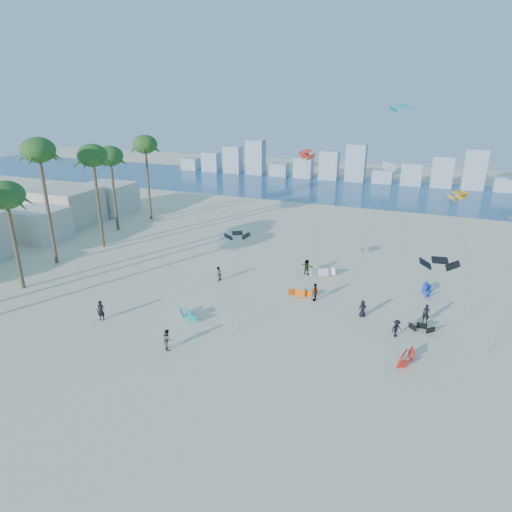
% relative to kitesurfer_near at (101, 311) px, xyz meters
% --- Properties ---
extents(ground, '(220.00, 220.00, 0.00)m').
position_rel_kitesurfer_near_xyz_m(ground, '(8.37, -6.37, -0.96)').
color(ground, beige).
rests_on(ground, ground).
extents(ocean, '(220.00, 220.00, 0.00)m').
position_rel_kitesurfer_near_xyz_m(ocean, '(8.37, 65.63, -0.95)').
color(ocean, navy).
rests_on(ocean, ground).
extents(kitesurfer_near, '(0.80, 0.65, 1.91)m').
position_rel_kitesurfer_near_xyz_m(kitesurfer_near, '(0.00, 0.00, 0.00)').
color(kitesurfer_near, black).
rests_on(kitesurfer_near, ground).
extents(kitesurfer_mid, '(1.07, 1.07, 1.75)m').
position_rel_kitesurfer_near_xyz_m(kitesurfer_mid, '(8.24, -1.90, -0.08)').
color(kitesurfer_mid, gray).
rests_on(kitesurfer_mid, ground).
extents(kitesurfers_far, '(22.32, 11.52, 1.85)m').
position_rel_kitesurfer_near_xyz_m(kitesurfers_far, '(17.59, 12.14, -0.10)').
color(kitesurfers_far, black).
rests_on(kitesurfers_far, ground).
extents(grounded_kites, '(22.61, 16.80, 0.93)m').
position_rel_kitesurfer_near_xyz_m(grounded_kites, '(19.93, 10.82, -0.54)').
color(grounded_kites, '#0D999C').
rests_on(grounded_kites, ground).
extents(flying_kites, '(28.10, 30.94, 18.62)m').
position_rel_kitesurfer_near_xyz_m(flying_kites, '(25.18, 16.99, 10.10)').
color(flying_kites, black).
rests_on(flying_kites, ground).
extents(palm_row, '(7.89, 44.80, 14.95)m').
position_rel_kitesurfer_near_xyz_m(palm_row, '(-14.31, 9.77, 10.54)').
color(palm_row, brown).
rests_on(palm_row, ground).
extents(beachfront_buildings, '(11.50, 43.00, 6.00)m').
position_rel_kitesurfer_near_xyz_m(beachfront_buildings, '(-25.32, 14.44, 1.72)').
color(beachfront_buildings, beige).
rests_on(beachfront_buildings, ground).
extents(distant_skyline, '(85.00, 3.00, 8.40)m').
position_rel_kitesurfer_near_xyz_m(distant_skyline, '(7.19, 75.63, 2.13)').
color(distant_skyline, '#9EADBF').
rests_on(distant_skyline, ground).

